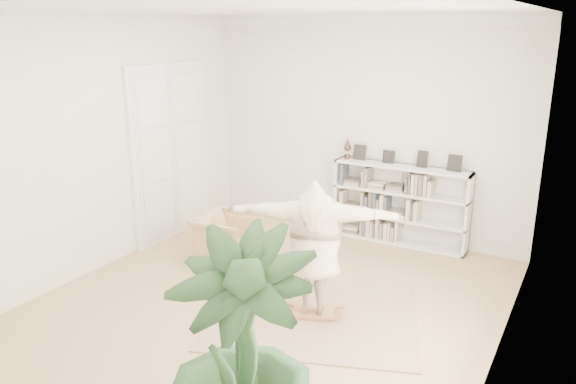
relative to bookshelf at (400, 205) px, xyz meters
The scene contains 9 objects.
floor 2.98m from the bookshelf, 104.79° to the right, with size 6.00×6.00×0.00m, color tan.
room_shell 2.97m from the bookshelf, behind, with size 6.00×6.00×6.00m.
doors 3.84m from the bookshelf, 156.24° to the right, with size 0.09×1.78×2.92m.
bookshelf is the anchor object (origin of this frame).
armchair 2.86m from the bookshelf, 133.29° to the right, with size 0.81×0.84×0.76m, color tan.
rug 2.97m from the bookshelf, 91.71° to the right, with size 2.50×2.00×0.02m, color tan.
rocker_board 2.96m from the bookshelf, 91.71° to the right, with size 0.58×0.46×0.11m.
person 2.92m from the bookshelf, 91.71° to the right, with size 2.03×0.55×1.65m, color #BFA88F.
houseplant 5.41m from the bookshelf, 84.23° to the right, with size 1.13×1.13×2.01m, color #274924.
Camera 1 is at (3.42, -5.59, 3.44)m, focal length 35.00 mm.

